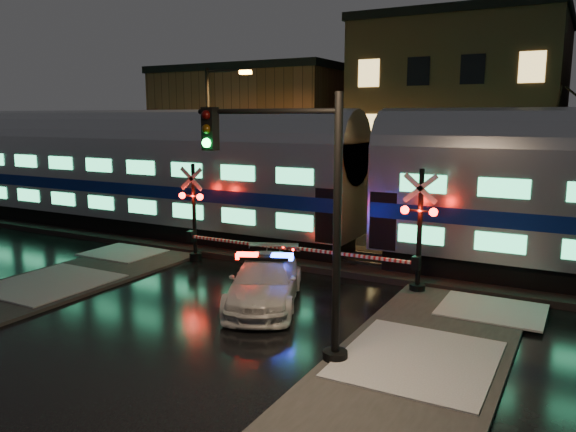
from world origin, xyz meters
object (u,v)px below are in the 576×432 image
object	(u,v)px
crossing_signal_left	(200,222)
streetlight	(213,136)
police_car	(265,281)
crossing_signal_right	(408,242)
traffic_light	(298,221)

from	to	relation	value
crossing_signal_left	streetlight	distance (m)	8.49
crossing_signal_left	police_car	bearing A→B (deg)	-33.35
crossing_signal_right	traffic_light	size ratio (longest dim) A/B	0.92
crossing_signal_left	streetlight	world-z (taller)	streetlight
crossing_signal_right	crossing_signal_left	bearing A→B (deg)	-179.97
police_car	traffic_light	distance (m)	4.81
crossing_signal_right	crossing_signal_left	xyz separation A→B (m)	(-8.59, -0.00, -0.09)
crossing_signal_left	traffic_light	bearing A→B (deg)	-39.05
crossing_signal_right	traffic_light	xyz separation A→B (m)	(-0.88, -6.26, 1.67)
crossing_signal_left	crossing_signal_right	bearing A→B (deg)	0.03
police_car	crossing_signal_left	bearing A→B (deg)	123.58
traffic_light	streetlight	bearing A→B (deg)	125.10
police_car	traffic_light	bearing A→B (deg)	-70.67
crossing_signal_left	traffic_light	world-z (taller)	traffic_light
crossing_signal_right	crossing_signal_left	size ratio (longest dim) A/B	1.05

